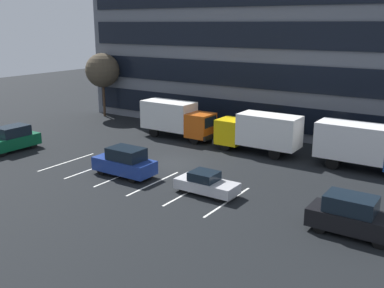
% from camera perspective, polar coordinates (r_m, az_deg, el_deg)
% --- Properties ---
extents(ground_plane, '(120.00, 120.00, 0.00)m').
position_cam_1_polar(ground_plane, '(33.68, -2.12, -2.44)').
color(ground_plane, black).
extents(office_building, '(38.39, 13.98, 14.40)m').
position_cam_1_polar(office_building, '(47.89, 10.73, 11.35)').
color(office_building, slate).
rests_on(office_building, ground_plane).
extents(lot_markings, '(14.14, 5.40, 0.01)m').
position_cam_1_polar(lot_markings, '(30.43, -6.98, -4.50)').
color(lot_markings, silver).
rests_on(lot_markings, ground_plane).
extents(box_truck_yellow, '(7.01, 2.32, 3.25)m').
position_cam_1_polar(box_truck_yellow, '(36.19, 8.54, 1.65)').
color(box_truck_yellow, yellow).
rests_on(box_truck_yellow, ground_plane).
extents(box_truck_blue, '(7.12, 2.36, 3.30)m').
position_cam_1_polar(box_truck_blue, '(33.82, 21.21, -0.14)').
color(box_truck_blue, '#194799').
rests_on(box_truck_blue, ground_plane).
extents(box_truck_orange, '(7.11, 2.36, 3.30)m').
position_cam_1_polar(box_truck_orange, '(40.67, -1.97, 3.35)').
color(box_truck_orange, '#D85914').
rests_on(box_truck_orange, ground_plane).
extents(suv_forest, '(1.92, 4.52, 2.04)m').
position_cam_1_polar(suv_forest, '(39.56, -22.06, 0.60)').
color(suv_forest, '#0C5933').
rests_on(suv_forest, ground_plane).
extents(sedan_silver, '(3.91, 1.64, 1.40)m').
position_cam_1_polar(sedan_silver, '(27.54, 1.83, -5.08)').
color(sedan_silver, silver).
rests_on(sedan_silver, ground_plane).
extents(suv_navy, '(4.44, 1.88, 2.01)m').
position_cam_1_polar(suv_navy, '(30.99, -8.58, -2.31)').
color(suv_navy, navy).
rests_on(suv_navy, ground_plane).
extents(suv_black, '(4.43, 1.88, 2.00)m').
position_cam_1_polar(suv_black, '(23.75, 19.88, -8.66)').
color(suv_black, black).
rests_on(suv_black, ground_plane).
extents(bare_tree, '(3.75, 3.75, 7.03)m').
position_cam_1_polar(bare_tree, '(50.92, -11.38, 9.20)').
color(bare_tree, '#473323').
rests_on(bare_tree, ground_plane).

